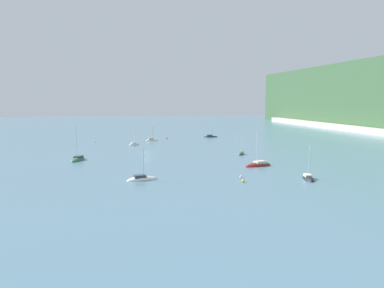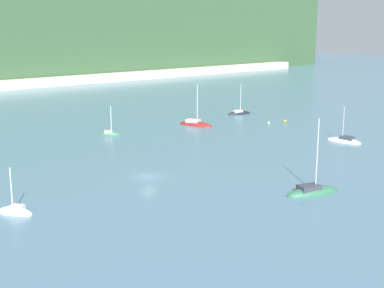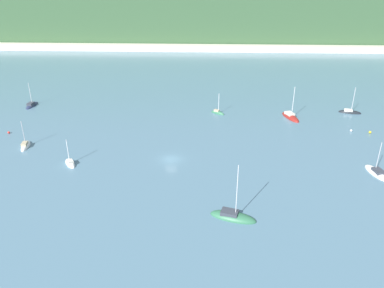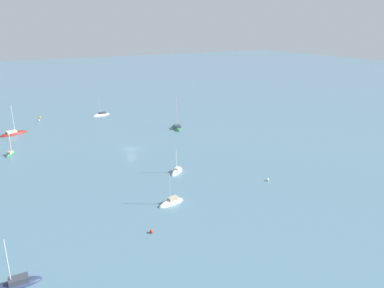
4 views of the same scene
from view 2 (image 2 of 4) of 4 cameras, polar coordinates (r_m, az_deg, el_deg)
The scene contains 9 objects.
ground_plane at distance 82.47m, azimuth -4.72°, elevation -3.46°, with size 600.00×600.00×0.00m, color slate.
sailboat_2 at distance 110.10m, azimuth 15.93°, elevation 0.28°, with size 3.86×7.43×7.84m.
sailboat_3 at distance 122.94m, azimuth 0.36°, elevation 2.06°, with size 5.24×8.91×10.38m.
sailboat_4 at distance 113.02m, azimuth -8.71°, elevation 0.95°, with size 4.47×3.78×7.12m.
sailboat_5 at distance 70.01m, azimuth -18.35°, elevation -7.01°, with size 4.07×4.79×6.84m.
sailboat_6 at distance 138.63m, azimuth 5.05°, elevation 3.23°, with size 6.81×3.60×8.71m.
sailboat_7 at distance 75.98m, azimuth 12.72°, elevation -5.10°, with size 8.69×5.10×11.49m.
mooring_buoy_0 at distance 128.24m, azimuth 9.89°, elevation 2.42°, with size 0.66×0.66×0.66m.
mooring_buoy_3 at distance 125.58m, azimuth 8.17°, elevation 2.24°, with size 0.58×0.58×0.58m.
Camera 2 is at (-44.67, -65.37, 23.05)m, focal length 50.00 mm.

